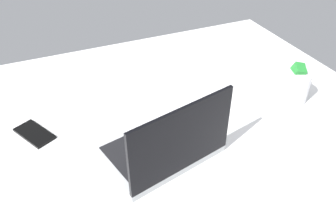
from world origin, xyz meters
TOP-DOWN VIEW (x-y plane):
  - bed_mattress at (0.00, 0.00)cm, footprint 180.00×140.00cm
  - laptop at (-5.81, 8.82)cm, footprint 37.36×29.89cm
  - snack_cup at (-60.81, -0.28)cm, footprint 9.48×9.25cm
  - cell_phone at (28.23, -17.45)cm, footprint 12.46×15.56cm

SIDE VIEW (x-z plane):
  - bed_mattress at x=0.00cm, z-range 0.00..18.00cm
  - cell_phone at x=28.23cm, z-range 18.00..18.80cm
  - laptop at x=-5.81cm, z-range 10.91..33.91cm
  - snack_cup at x=-60.81cm, z-range 16.22..31.36cm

